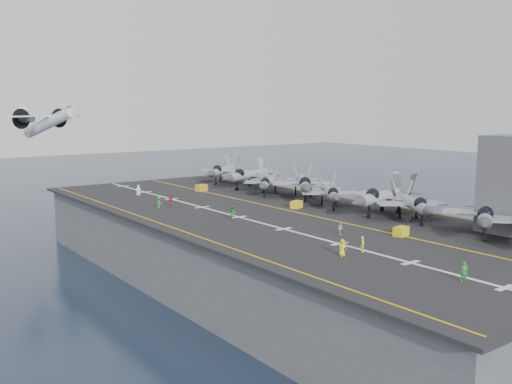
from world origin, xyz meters
TOP-DOWN VIEW (x-y plane):
  - ground at (0.00, 0.00)m, footprint 500.00×500.00m
  - hull at (0.00, 0.00)m, footprint 36.00×90.00m
  - flight_deck at (0.00, 0.00)m, footprint 38.00×92.00m
  - foul_line at (3.00, 0.00)m, footprint 0.35×90.00m
  - landing_centerline at (-6.00, 0.00)m, footprint 0.50×90.00m
  - deck_edge_port at (-17.00, 0.00)m, footprint 0.25×90.00m
  - deck_edge_stbd at (18.50, 0.00)m, footprint 0.25×90.00m
  - fighter_jet_1 at (12.14, -26.86)m, footprint 18.47×16.63m
  - fighter_jet_2 at (11.89, -15.99)m, footprint 15.83×17.25m
  - fighter_jet_3 at (12.59, -10.56)m, footprint 17.99×13.85m
  - fighter_jet_4 at (10.53, -1.31)m, footprint 14.98×15.95m
  - fighter_jet_5 at (12.71, 7.44)m, footprint 18.23×19.11m
  - fighter_jet_6 at (10.55, 14.59)m, footprint 15.49×15.24m
  - fighter_jet_7 at (12.98, 23.45)m, footprint 18.19×15.00m
  - fighter_jet_8 at (13.21, 33.18)m, footprint 18.31×17.11m
  - tow_cart_a at (2.86, -21.54)m, footprint 2.08×1.55m
  - tow_cart_b at (5.36, 0.74)m, footprint 2.18×1.79m
  - tow_cart_c at (2.91, 24.99)m, footprint 2.30×1.73m
  - crew_0 at (-9.54, -24.02)m, footprint 1.14×0.82m
  - crew_1 at (-6.59, -24.12)m, footprint 1.24×1.15m
  - crew_2 at (-7.77, -1.15)m, footprint 1.28×1.44m
  - crew_3 at (-11.75, 13.24)m, footprint 0.86×1.17m
  - crew_4 at (-9.32, 13.98)m, footprint 1.36×1.09m
  - crew_5 at (-8.72, 27.11)m, footprint 1.32×1.05m
  - crew_6 at (-7.13, -36.76)m, footprint 1.29×1.19m
  - crew_7 at (-2.41, -16.57)m, footprint 0.97×1.15m
  - transport_plane at (-13.98, 59.28)m, footprint 27.80×23.52m

SIDE VIEW (x-z plane):
  - ground at x=0.00m, z-range 0.00..0.00m
  - hull at x=0.00m, z-range 0.00..10.00m
  - flight_deck at x=0.00m, z-range 10.00..10.40m
  - foul_line at x=3.00m, z-range 10.41..10.43m
  - landing_centerline at x=-6.00m, z-range 10.41..10.43m
  - deck_edge_port at x=-17.00m, z-range 10.41..10.43m
  - deck_edge_stbd at x=18.50m, z-range 10.41..10.43m
  - tow_cart_b at x=5.36m, z-range 10.40..11.53m
  - tow_cart_a at x=2.86m, z-range 10.40..11.53m
  - tow_cart_c at x=2.91m, z-range 10.40..11.64m
  - crew_7 at x=-2.41m, z-range 10.40..12.02m
  - crew_1 at x=-6.59m, z-range 10.40..12.11m
  - crew_6 at x=-7.13m, z-range 10.40..12.19m
  - crew_0 at x=-9.54m, z-range 10.40..12.20m
  - crew_3 at x=-11.75m, z-range 10.40..12.20m
  - crew_5 at x=-8.72m, z-range 10.40..12.32m
  - crew_4 at x=-9.32m, z-range 10.40..12.37m
  - crew_2 at x=-7.77m, z-range 10.40..12.40m
  - fighter_jet_6 at x=10.55m, z-range 10.40..14.93m
  - fighter_jet_4 at x=10.53m, z-range 10.40..15.01m
  - fighter_jet_2 at x=11.89m, z-range 10.40..15.38m
  - fighter_jet_8 at x=13.21m, z-range 10.40..15.69m
  - fighter_jet_1 at x=12.14m, z-range 10.40..15.74m
  - fighter_jet_7 at x=12.98m, z-range 10.40..15.82m
  - fighter_jet_5 at x=12.71m, z-range 10.40..15.94m
  - fighter_jet_3 at x=12.59m, z-range 10.40..15.99m
  - transport_plane at x=-13.98m, z-range 19.84..25.42m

